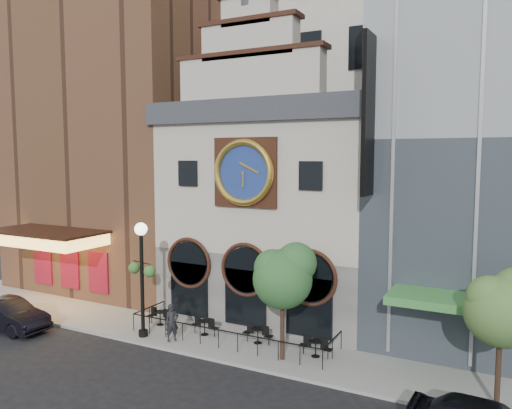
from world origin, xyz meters
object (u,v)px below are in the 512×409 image
object	(u,v)px
lamppost	(142,267)
car_left	(8,315)
bistro_0	(160,317)
pedestrian	(172,323)
tree_left	(284,274)
bistro_2	(258,334)
tree_right	(503,306)
bistro_3	(316,347)
bistro_1	(205,326)

from	to	relation	value
lamppost	car_left	bearing A→B (deg)	-149.60
bistro_0	pedestrian	bearing A→B (deg)	-38.56
pedestrian	lamppost	xyz separation A→B (m)	(-1.75, -0.14, 2.70)
lamppost	tree_left	world-z (taller)	lamppost
bistro_2	pedestrian	xyz separation A→B (m)	(-3.94, -1.73, 0.48)
tree_left	tree_right	xyz separation A→B (m)	(8.84, -0.30, -0.12)
pedestrian	lamppost	size ratio (longest dim) A/B	0.32
bistro_3	car_left	size ratio (longest dim) A/B	0.31
bistro_0	bistro_1	distance (m)	3.02
bistro_1	pedestrian	xyz separation A→B (m)	(-0.96, -1.48, 0.48)
tree_right	bistro_0	bearing A→B (deg)	175.20
pedestrian	tree_right	distance (m)	14.99
bistro_0	tree_left	distance (m)	8.74
bistro_3	pedestrian	distance (m)	7.24
bistro_1	tree_left	distance (m)	6.11
bistro_0	pedestrian	xyz separation A→B (m)	(2.06, -1.64, 0.48)
bistro_2	bistro_3	size ratio (longest dim) A/B	1.00
tree_right	tree_left	bearing A→B (deg)	178.04
bistro_2	tree_right	xyz separation A→B (m)	(10.77, -1.50, 3.38)
bistro_1	bistro_3	distance (m)	6.12
bistro_2	tree_right	size ratio (longest dim) A/B	0.30
bistro_2	car_left	distance (m)	13.76
bistro_1	pedestrian	bearing A→B (deg)	-122.79
bistro_3	tree_left	world-z (taller)	tree_left
pedestrian	tree_left	bearing A→B (deg)	-50.25
bistro_0	bistro_3	size ratio (longest dim) A/B	1.00
tree_left	lamppost	bearing A→B (deg)	-174.96
bistro_0	bistro_3	world-z (taller)	same
lamppost	bistro_1	bearing A→B (deg)	43.98
car_left	tree_right	xyz separation A→B (m)	(23.87, 2.69, 3.16)
bistro_3	lamppost	size ratio (longest dim) A/B	0.27
bistro_1	bistro_3	bearing A→B (deg)	-0.04
bistro_3	tree_right	world-z (taller)	tree_right
tree_right	bistro_2	bearing A→B (deg)	172.09
bistro_3	car_left	xyz separation A→B (m)	(-16.24, -3.94, 0.22)
bistro_0	bistro_1	xyz separation A→B (m)	(3.02, -0.16, 0.00)
lamppost	tree_right	world-z (taller)	lamppost
bistro_2	pedestrian	distance (m)	4.33
pedestrian	tree_left	distance (m)	6.62
pedestrian	tree_left	size ratio (longest dim) A/B	0.35
tree_right	bistro_3	bearing A→B (deg)	170.73
bistro_1	bistro_2	distance (m)	2.99
bistro_3	car_left	distance (m)	16.71
bistro_2	pedestrian	bearing A→B (deg)	-156.29
bistro_2	tree_right	world-z (taller)	tree_right
bistro_2	lamppost	bearing A→B (deg)	-161.82
pedestrian	car_left	bearing A→B (deg)	139.55
pedestrian	tree_left	world-z (taller)	tree_left
car_left	tree_left	distance (m)	15.68
pedestrian	bistro_3	bearing A→B (deg)	-43.64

